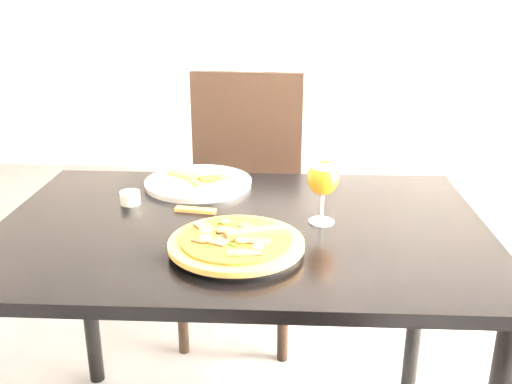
# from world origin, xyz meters

# --- Properties ---
(dining_table) EXTENTS (1.21, 0.82, 0.75)m
(dining_table) POSITION_xyz_m (-0.15, 0.18, 0.66)
(dining_table) COLOR black
(dining_table) RESTS_ON ground
(chair_far) EXTENTS (0.49, 0.49, 0.99)m
(chair_far) POSITION_xyz_m (-0.22, 0.94, 0.55)
(chair_far) COLOR black
(chair_far) RESTS_ON ground
(plate_main) EXTENTS (0.33, 0.33, 0.01)m
(plate_main) POSITION_xyz_m (-0.14, 0.04, 0.76)
(plate_main) COLOR silver
(plate_main) RESTS_ON dining_table
(pizza) EXTENTS (0.30, 0.30, 0.03)m
(pizza) POSITION_xyz_m (-0.14, 0.02, 0.77)
(pizza) COLOR #A37127
(pizza) RESTS_ON plate_main
(plate_second) EXTENTS (0.31, 0.31, 0.02)m
(plate_second) POSITION_xyz_m (-0.30, 0.45, 0.76)
(plate_second) COLOR silver
(plate_second) RESTS_ON dining_table
(crust_scraps) EXTENTS (0.20, 0.15, 0.01)m
(crust_scraps) POSITION_xyz_m (-0.28, 0.44, 0.77)
(crust_scraps) COLOR #A37127
(crust_scraps) RESTS_ON plate_second
(loose_crust) EXTENTS (0.11, 0.04, 0.01)m
(loose_crust) POSITION_xyz_m (-0.27, 0.25, 0.75)
(loose_crust) COLOR #A37127
(loose_crust) RESTS_ON dining_table
(sauce_cup) EXTENTS (0.05, 0.05, 0.04)m
(sauce_cup) POSITION_xyz_m (-0.46, 0.29, 0.77)
(sauce_cup) COLOR beige
(sauce_cup) RESTS_ON dining_table
(beer_glass) EXTENTS (0.08, 0.08, 0.16)m
(beer_glass) POSITION_xyz_m (0.05, 0.20, 0.87)
(beer_glass) COLOR silver
(beer_glass) RESTS_ON dining_table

